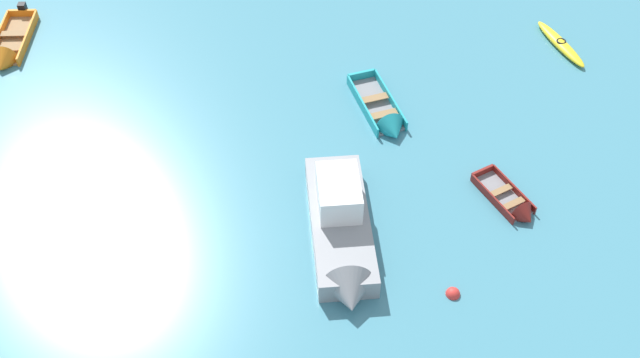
{
  "coord_description": "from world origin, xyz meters",
  "views": [
    {
      "loc": [
        -0.76,
        4.7,
        20.06
      ],
      "look_at": [
        0.0,
        22.96,
        0.15
      ],
      "focal_mm": 41.65,
      "sensor_mm": 36.0,
      "label": 1
    }
  ],
  "objects": [
    {
      "name": "rowboat_turquoise_back_row_right",
      "position": [
        2.7,
        26.02,
        0.2
      ],
      "size": [
        2.25,
        4.14,
        1.16
      ],
      "color": "gray",
      "rests_on": "ground_plane"
    },
    {
      "name": "rowboat_orange_cluster_inner",
      "position": [
        -13.19,
        30.93,
        0.2
      ],
      "size": [
        1.41,
        4.4,
        1.22
      ],
      "color": "#99754C",
      "rests_on": "ground_plane"
    },
    {
      "name": "rowboat_maroon_far_back",
      "position": [
        6.83,
        21.32,
        0.15
      ],
      "size": [
        2.11,
        2.91,
        0.93
      ],
      "color": "gray",
      "rests_on": "ground_plane"
    },
    {
      "name": "motor_launch_grey_back_row_left",
      "position": [
        0.61,
        20.14,
        0.63
      ],
      "size": [
        2.21,
        6.39,
        2.3
      ],
      "color": "gray",
      "rests_on": "ground_plane"
    },
    {
      "name": "kayak_yellow_cluster_outer",
      "position": [
        10.87,
        30.55,
        0.16
      ],
      "size": [
        1.65,
        3.49,
        0.33
      ],
      "color": "yellow",
      "rests_on": "ground_plane"
    },
    {
      "name": "mooring_buoy_between_boats_right",
      "position": [
        4.06,
        17.89,
        0.0
      ],
      "size": [
        0.48,
        0.48,
        0.48
      ],
      "primitive_type": "sphere",
      "color": "red",
      "rests_on": "ground_plane"
    }
  ]
}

